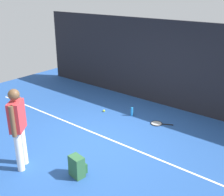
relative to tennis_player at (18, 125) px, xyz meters
name	(u,v)px	position (x,y,z in m)	size (l,w,h in m)	color
ground_plane	(102,141)	(0.58, 1.80, -0.97)	(12.00, 12.00, 0.00)	#234C93
back_fence	(166,64)	(0.58, 4.80, 0.34)	(10.00, 0.10, 2.61)	black
court_line	(107,138)	(0.58, 1.99, -0.96)	(9.00, 0.05, 0.00)	white
tennis_player	(18,125)	(0.00, 0.00, 0.00)	(0.42, 0.45, 1.70)	white
tennis_racket	(158,123)	(1.15, 3.46, -0.95)	(0.63, 0.43, 0.03)	black
backpack	(77,166)	(1.10, 0.50, -0.76)	(0.33, 0.31, 0.44)	#2D6038
tennis_ball_near_player	(104,111)	(-0.50, 3.15, -0.93)	(0.07, 0.07, 0.07)	#CCE033
water_bottle	(132,112)	(0.30, 3.45, -0.84)	(0.07, 0.07, 0.26)	#268CD8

